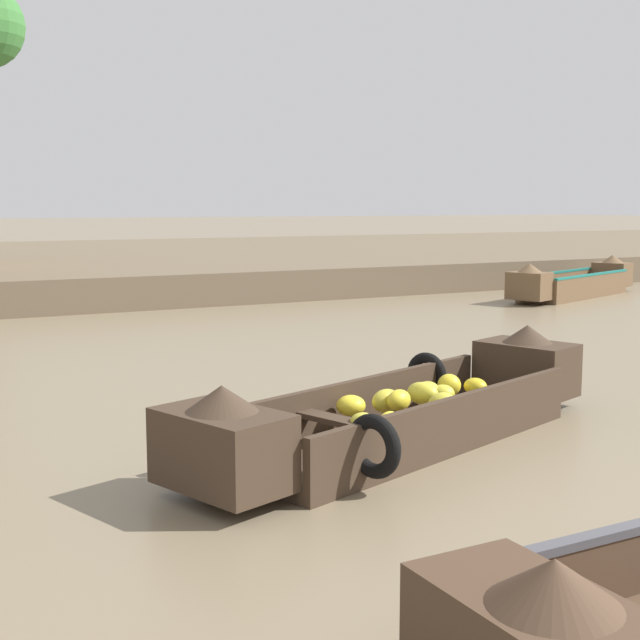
# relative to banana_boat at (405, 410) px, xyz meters

# --- Properties ---
(ground_plane) EXTENTS (300.00, 300.00, 0.00)m
(ground_plane) POSITION_rel_banana_boat_xyz_m (0.80, 4.90, -0.32)
(ground_plane) COLOR #7A6B51
(riverbank_strip) EXTENTS (160.00, 20.00, 0.75)m
(riverbank_strip) POSITION_rel_banana_boat_xyz_m (0.80, 21.27, 0.05)
(riverbank_strip) COLOR brown
(riverbank_strip) RESTS_ON ground
(banana_boat) EXTENTS (5.21, 2.67, 0.91)m
(banana_boat) POSITION_rel_banana_boat_xyz_m (0.00, 0.00, 0.00)
(banana_boat) COLOR #3D2D21
(banana_boat) RESTS_ON ground
(fishing_skiff_distant) EXTENTS (5.14, 2.60, 0.94)m
(fishing_skiff_distant) POSITION_rel_banana_boat_xyz_m (11.02, 9.09, 0.02)
(fishing_skiff_distant) COLOR brown
(fishing_skiff_distant) RESTS_ON ground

